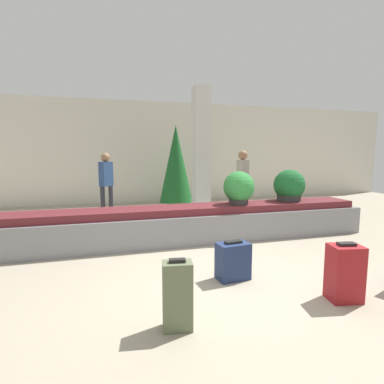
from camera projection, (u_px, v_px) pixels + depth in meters
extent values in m
plane|color=#9E937F|center=(230.00, 278.00, 3.74)|extent=(18.00, 18.00, 0.00)
cube|color=beige|center=(152.00, 152.00, 9.65)|extent=(18.00, 0.06, 3.20)
cube|color=gray|center=(192.00, 227.00, 5.35)|extent=(6.63, 0.79, 0.50)
cube|color=#5B1E23|center=(192.00, 209.00, 5.31)|extent=(6.37, 0.63, 0.13)
cube|color=silver|center=(201.00, 152.00, 7.53)|extent=(0.40, 0.40, 3.20)
cube|color=#5B6647|center=(177.00, 296.00, 2.63)|extent=(0.28, 0.21, 0.61)
cube|color=black|center=(177.00, 261.00, 2.59)|extent=(0.15, 0.08, 0.03)
cube|color=maroon|center=(345.00, 273.00, 3.15)|extent=(0.36, 0.30, 0.60)
cube|color=black|center=(347.00, 244.00, 3.11)|extent=(0.19, 0.12, 0.03)
cube|color=navy|center=(233.00, 261.00, 3.70)|extent=(0.41, 0.28, 0.46)
cube|color=black|center=(233.00, 242.00, 3.67)|extent=(0.22, 0.11, 0.03)
cylinder|color=#2D2D2D|center=(239.00, 200.00, 5.49)|extent=(0.35, 0.35, 0.17)
sphere|color=#2D7F38|center=(239.00, 187.00, 5.46)|extent=(0.57, 0.57, 0.57)
cylinder|color=#2D2D2D|center=(289.00, 197.00, 5.91)|extent=(0.46, 0.46, 0.15)
sphere|color=#195B28|center=(289.00, 185.00, 5.88)|extent=(0.61, 0.61, 0.61)
cylinder|color=#282833|center=(103.00, 201.00, 7.46)|extent=(0.11, 0.11, 0.76)
cylinder|color=#282833|center=(111.00, 201.00, 7.51)|extent=(0.11, 0.11, 0.76)
cube|color=navy|center=(106.00, 174.00, 7.40)|extent=(0.35, 0.35, 0.60)
sphere|color=#936B4C|center=(105.00, 157.00, 7.35)|extent=(0.22, 0.22, 0.22)
cylinder|color=#282833|center=(238.00, 202.00, 7.20)|extent=(0.11, 0.11, 0.78)
cylinder|color=#282833|center=(246.00, 202.00, 7.26)|extent=(0.11, 0.11, 0.78)
cube|color=gray|center=(243.00, 173.00, 7.14)|extent=(0.19, 0.33, 0.62)
sphere|color=#936B4C|center=(243.00, 155.00, 7.09)|extent=(0.23, 0.23, 0.23)
cylinder|color=#4C331E|center=(176.00, 205.00, 8.66)|extent=(0.16, 0.16, 0.18)
cone|color=#195623|center=(176.00, 164.00, 8.51)|extent=(0.95, 0.95, 2.18)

